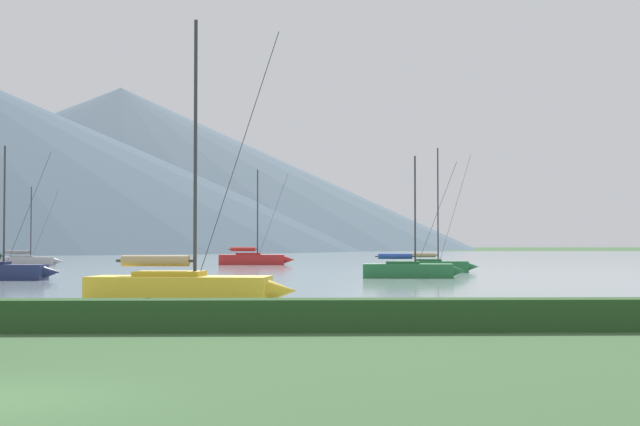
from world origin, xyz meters
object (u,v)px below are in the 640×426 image
object	(u,v)px
sailboat_slip_1	(433,265)
sailboat_slip_9	(409,269)
sailboat_slip_6	(253,259)
sailboat_slip_7	(183,287)
sailboat_slip_5	(27,260)

from	to	relation	value
sailboat_slip_1	sailboat_slip_9	xyz separation A→B (m)	(-3.55, -12.41, 0.01)
sailboat_slip_1	sailboat_slip_6	xyz separation A→B (m)	(-15.98, 26.69, 0.11)
sailboat_slip_7	sailboat_slip_9	size ratio (longest dim) A/B	1.33
sailboat_slip_5	sailboat_slip_9	xyz separation A→B (m)	(36.06, -34.93, 0.02)
sailboat_slip_6	sailboat_slip_7	distance (m)	66.62
sailboat_slip_9	sailboat_slip_6	bearing A→B (deg)	113.05
sailboat_slip_1	sailboat_slip_6	world-z (taller)	sailboat_slip_6
sailboat_slip_5	sailboat_slip_7	distance (m)	66.81
sailboat_slip_1	sailboat_slip_9	size ratio (longest dim) A/B	1.22
sailboat_slip_6	sailboat_slip_7	world-z (taller)	sailboat_slip_7
sailboat_slip_6	sailboat_slip_9	size ratio (longest dim) A/B	1.25
sailboat_slip_1	sailboat_slip_5	bearing A→B (deg)	155.74
sailboat_slip_5	sailboat_slip_7	size ratio (longest dim) A/B	0.75
sailboat_slip_5	sailboat_slip_9	world-z (taller)	sailboat_slip_9
sailboat_slip_7	sailboat_slip_9	world-z (taller)	sailboat_slip_7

